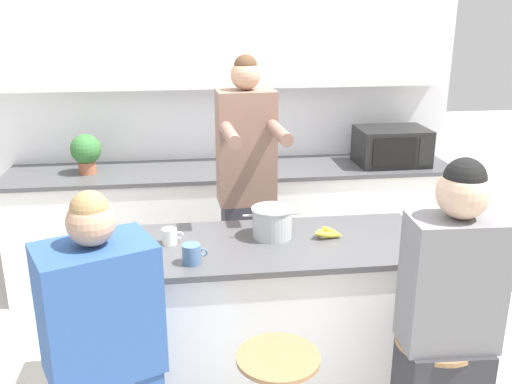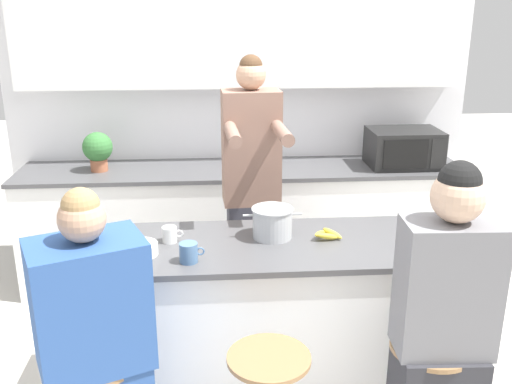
# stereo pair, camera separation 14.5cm
# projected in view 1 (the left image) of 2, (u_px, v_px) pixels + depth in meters

# --- Properties ---
(wall_back) EXTENTS (3.50, 0.22, 2.70)m
(wall_back) POSITION_uv_depth(u_px,v_px,m) (228.00, 74.00, 4.24)
(wall_back) COLOR white
(wall_back) RESTS_ON ground_plane
(back_counter) EXTENTS (3.25, 0.60, 0.89)m
(back_counter) POSITION_uv_depth(u_px,v_px,m) (234.00, 225.00, 4.32)
(back_counter) COLOR white
(back_counter) RESTS_ON ground_plane
(kitchen_island) EXTENTS (1.73, 0.66, 0.90)m
(kitchen_island) POSITION_uv_depth(u_px,v_px,m) (258.00, 321.00, 3.00)
(kitchen_island) COLOR black
(kitchen_island) RESTS_ON ground_plane
(person_cooking) EXTENTS (0.36, 0.61, 1.77)m
(person_cooking) POSITION_uv_depth(u_px,v_px,m) (247.00, 204.00, 3.43)
(person_cooking) COLOR #383842
(person_cooking) RESTS_ON ground_plane
(person_wrapped_blanket) EXTENTS (0.50, 0.43, 1.42)m
(person_wrapped_blanket) POSITION_uv_depth(u_px,v_px,m) (105.00, 371.00, 2.24)
(person_wrapped_blanket) COLOR #2D5193
(person_wrapped_blanket) RESTS_ON ground_plane
(person_seated_near) EXTENTS (0.40, 0.28, 1.49)m
(person_seated_near) POSITION_uv_depth(u_px,v_px,m) (445.00, 340.00, 2.40)
(person_seated_near) COLOR #333338
(person_seated_near) RESTS_ON ground_plane
(cooking_pot) EXTENTS (0.30, 0.21, 0.16)m
(cooking_pot) POSITION_uv_depth(u_px,v_px,m) (272.00, 222.00, 2.91)
(cooking_pot) COLOR #B7BABC
(cooking_pot) RESTS_ON kitchen_island
(fruit_bowl) EXTENTS (0.17, 0.17, 0.06)m
(fruit_bowl) POSITION_uv_depth(u_px,v_px,m) (141.00, 252.00, 2.69)
(fruit_bowl) COLOR white
(fruit_bowl) RESTS_ON kitchen_island
(coffee_cup_near) EXTENTS (0.11, 0.07, 0.08)m
(coffee_cup_near) POSITION_uv_depth(u_px,v_px,m) (170.00, 236.00, 2.84)
(coffee_cup_near) COLOR white
(coffee_cup_near) RESTS_ON kitchen_island
(coffee_cup_far) EXTENTS (0.12, 0.09, 0.09)m
(coffee_cup_far) POSITION_uv_depth(u_px,v_px,m) (192.00, 254.00, 2.62)
(coffee_cup_far) COLOR #4C7099
(coffee_cup_far) RESTS_ON kitchen_island
(banana_bunch) EXTENTS (0.16, 0.12, 0.05)m
(banana_bunch) POSITION_uv_depth(u_px,v_px,m) (326.00, 233.00, 2.92)
(banana_bunch) COLOR yellow
(banana_bunch) RESTS_ON kitchen_island
(microwave) EXTENTS (0.51, 0.38, 0.27)m
(microwave) POSITION_uv_depth(u_px,v_px,m) (392.00, 146.00, 4.25)
(microwave) COLOR black
(microwave) RESTS_ON back_counter
(potted_plant) EXTENTS (0.21, 0.21, 0.28)m
(potted_plant) POSITION_uv_depth(u_px,v_px,m) (86.00, 151.00, 4.00)
(potted_plant) COLOR #A86042
(potted_plant) RESTS_ON back_counter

